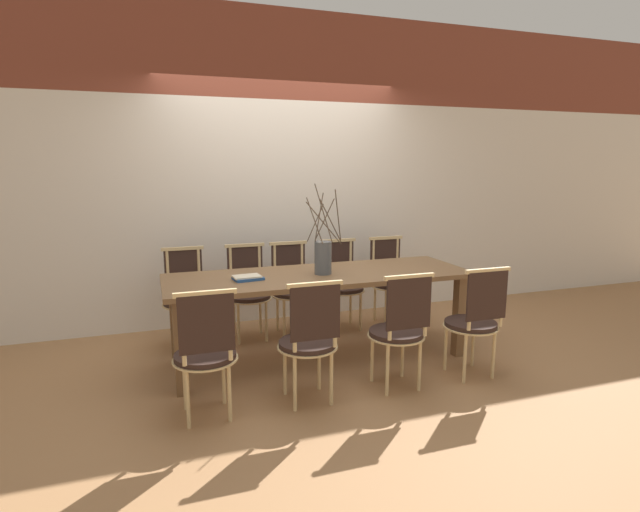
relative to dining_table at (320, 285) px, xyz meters
name	(u,v)px	position (x,y,z in m)	size (l,w,h in m)	color
ground_plane	(320,358)	(0.00, 0.00, -0.66)	(16.00, 16.00, 0.00)	#9E7047
wall_rear	(281,170)	(0.00, 1.28, 0.94)	(12.00, 0.06, 3.20)	beige
dining_table	(320,285)	(0.00, 0.00, 0.00)	(2.56, 0.86, 0.76)	brown
chair_near_leftend	(206,350)	(-1.04, -0.75, -0.18)	(0.43, 0.43, 0.90)	black
chair_near_left	(310,338)	(-0.33, -0.75, -0.18)	(0.43, 0.43, 0.90)	black
chair_near_center	(399,327)	(0.36, -0.75, -0.18)	(0.43, 0.43, 0.90)	black
chair_near_right	(475,318)	(1.02, -0.75, -0.18)	(0.43, 0.43, 0.90)	black
chair_far_leftend	(186,294)	(-1.06, 0.75, -0.18)	(0.43, 0.43, 0.90)	black
chair_far_left	(248,289)	(-0.48, 0.75, -0.18)	(0.43, 0.43, 0.90)	black
chair_far_center	(292,285)	(-0.04, 0.75, -0.18)	(0.43, 0.43, 0.90)	black
chair_far_right	(342,281)	(0.49, 0.75, -0.18)	(0.43, 0.43, 0.90)	black
chair_far_rightend	(390,278)	(1.04, 0.75, -0.18)	(0.43, 0.43, 0.90)	black
vase_centerpiece	(323,256)	(0.02, -0.02, 0.25)	(0.36, 0.31, 0.75)	#4C5156
book_stack	(248,278)	(-0.62, -0.03, 0.12)	(0.25, 0.19, 0.03)	#234C8C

